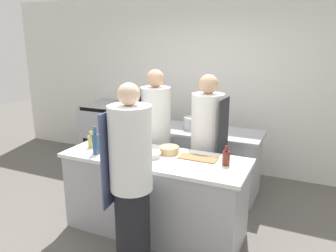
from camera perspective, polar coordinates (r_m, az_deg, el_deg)
name	(u,v)px	position (r m, az deg, el deg)	size (l,w,h in m)	color
ground_plane	(155,230)	(3.91, -2.23, -17.57)	(16.00, 16.00, 0.00)	#605B56
wall_back	(214,84)	(5.33, 8.02, 7.20)	(8.00, 0.06, 2.80)	silver
prep_counter	(155,194)	(3.69, -2.30, -11.73)	(2.01, 0.74, 0.89)	#A8AAAF
pass_counter	(187,158)	(4.74, 3.25, -5.55)	(2.09, 0.68, 0.89)	#A8AAAF
oven_range	(113,133)	(5.87, -9.51, -1.13)	(0.97, 0.72, 1.01)	#A8AAAF
chef_at_prep_near	(131,181)	(2.96, -6.44, -9.56)	(0.41, 0.39, 1.75)	black
chef_at_stove	(207,146)	(3.99, 6.80, -3.44)	(0.41, 0.39, 1.71)	black
chef_at_pass_far	(156,138)	(4.21, -2.16, -2.05)	(0.41, 0.40, 1.74)	black
bottle_olive_oil	(226,157)	(3.29, 10.09, -5.42)	(0.08, 0.08, 0.20)	#5B2319
bottle_vinegar	(96,143)	(3.63, -12.46, -2.92)	(0.08, 0.08, 0.31)	#2D5175
bottle_wine	(91,141)	(3.88, -13.23, -2.56)	(0.08, 0.08, 0.19)	#B2A84C
bowl_mixing_large	(152,155)	(3.47, -2.86, -5.07)	(0.20, 0.20, 0.05)	#B7BABC
bowl_prep_small	(115,154)	(3.54, -9.22, -4.80)	(0.19, 0.19, 0.06)	tan
bowl_ceramic_blue	(110,146)	(3.78, -10.04, -3.43)	(0.19, 0.19, 0.08)	#B7BABC
bowl_wooden_salad	(169,150)	(3.59, 0.21, -4.19)	(0.21, 0.21, 0.08)	tan
cutting_board	(198,158)	(3.46, 5.26, -5.57)	(0.40, 0.19, 0.01)	olive
stockpot	(194,123)	(4.57, 4.48, 0.54)	(0.28, 0.28, 0.17)	#A8AAAF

